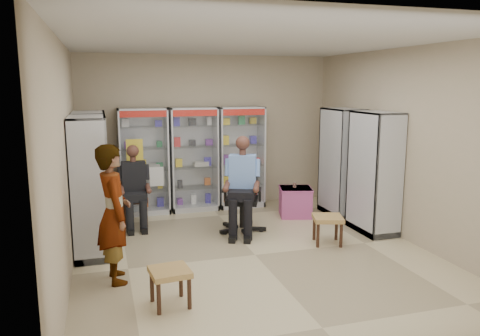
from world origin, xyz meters
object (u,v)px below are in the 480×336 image
object	(u,v)px
cabinet_right_near	(374,173)
cabinet_left_near	(91,187)
cabinet_back_mid	(194,159)
cabinet_back_right	(240,157)
woven_stool_b	(170,287)
cabinet_right_far	(341,162)
office_chair	(242,197)
wooden_chair	(134,199)
standing_man	(114,214)
cabinet_left_far	(92,173)
woven_stool_a	(327,230)
seated_shopkeeper	(243,188)
pink_trunk	(295,202)
cabinet_back_left	(144,162)

from	to	relation	value
cabinet_right_near	cabinet_left_near	world-z (taller)	same
cabinet_back_mid	cabinet_back_right	xyz separation A→B (m)	(0.95, 0.00, 0.00)
cabinet_left_near	woven_stool_b	distance (m)	2.22
cabinet_right_far	office_chair	size ratio (longest dim) A/B	1.68
cabinet_back_mid	woven_stool_b	size ratio (longest dim) A/B	4.72
wooden_chair	office_chair	xyz separation A→B (m)	(1.69, -0.87, 0.12)
cabinet_right_near	standing_man	bearing A→B (deg)	101.28
cabinet_left_far	woven_stool_b	world-z (taller)	cabinet_left_far
cabinet_right_far	woven_stool_a	distance (m)	1.92
seated_shopkeeper	cabinet_back_right	bearing A→B (deg)	96.36
cabinet_back_right	cabinet_left_far	xyz separation A→B (m)	(-2.83, -0.93, 0.00)
cabinet_right_far	seated_shopkeeper	size ratio (longest dim) A/B	1.32
wooden_chair	pink_trunk	size ratio (longest dim) A/B	1.68
cabinet_back_right	standing_man	xyz separation A→B (m)	(-2.55, -3.06, -0.13)
cabinet_back_right	cabinet_left_near	xyz separation A→B (m)	(-2.83, -2.03, 0.00)
cabinet_back_mid	cabinet_back_right	distance (m)	0.95
cabinet_back_left	cabinet_left_far	distance (m)	1.32
cabinet_back_left	seated_shopkeeper	world-z (taller)	cabinet_back_left
cabinet_right_near	cabinet_left_far	bearing A→B (deg)	73.75
cabinet_back_mid	cabinet_left_near	bearing A→B (deg)	-132.80
woven_stool_b	standing_man	size ratio (longest dim) A/B	0.24
woven_stool_a	woven_stool_b	distance (m)	2.96
cabinet_left_far	woven_stool_b	bearing A→B (deg)	15.45
cabinet_right_near	wooden_chair	size ratio (longest dim) A/B	2.13
cabinet_back_right	cabinet_left_far	bearing A→B (deg)	-161.81
cabinet_right_near	office_chair	world-z (taller)	cabinet_right_near
cabinet_back_left	woven_stool_a	world-z (taller)	cabinet_back_left
cabinet_right_near	pink_trunk	bearing A→B (deg)	35.13
seated_shopkeeper	pink_trunk	size ratio (longest dim) A/B	2.70
standing_man	cabinet_left_near	bearing A→B (deg)	7.81
cabinet_right_near	wooden_chair	xyz separation A→B (m)	(-3.78, 1.50, -0.53)
cabinet_left_far	cabinet_left_near	size ratio (longest dim) A/B	1.00
cabinet_back_right	pink_trunk	world-z (taller)	cabinet_back_right
cabinet_back_mid	woven_stool_a	xyz separation A→B (m)	(1.58, -2.58, -0.78)
cabinet_back_mid	cabinet_right_near	size ratio (longest dim) A/B	1.00
cabinet_right_far	pink_trunk	distance (m)	1.14
cabinet_left_far	woven_stool_a	world-z (taller)	cabinet_left_far
woven_stool_a	standing_man	size ratio (longest dim) A/B	0.25
cabinet_back_mid	cabinet_left_far	world-z (taller)	same
cabinet_back_right	standing_man	size ratio (longest dim) A/B	1.15
cabinet_back_right	seated_shopkeeper	xyz separation A→B (m)	(-0.46, -1.65, -0.24)
cabinet_left_near	woven_stool_b	xyz separation A→B (m)	(0.83, -1.90, -0.79)
cabinet_back_mid	cabinet_right_near	world-z (taller)	same
cabinet_left_far	pink_trunk	distance (m)	3.67
cabinet_right_far	cabinet_back_right	bearing A→B (deg)	55.27
cabinet_back_right	cabinet_left_near	distance (m)	3.48
cabinet_left_far	wooden_chair	size ratio (longest dim) A/B	2.13
pink_trunk	woven_stool_a	distance (m)	1.58
cabinet_right_far	wooden_chair	size ratio (longest dim) A/B	2.13
cabinet_back_left	standing_man	distance (m)	3.13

